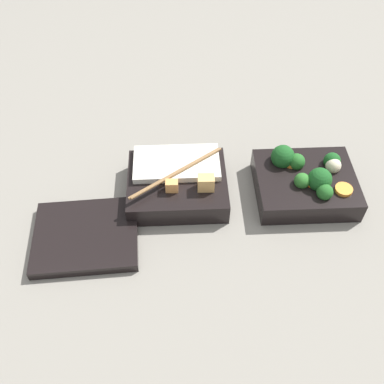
% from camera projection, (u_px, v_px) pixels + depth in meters
% --- Properties ---
extents(ground_plane, '(3.00, 3.00, 0.00)m').
position_uv_depth(ground_plane, '(241.00, 191.00, 0.84)').
color(ground_plane, gray).
extents(bento_tray_vegetable, '(0.18, 0.15, 0.08)m').
position_uv_depth(bento_tray_vegetable, '(306.00, 181.00, 0.82)').
color(bento_tray_vegetable, black).
rests_on(bento_tray_vegetable, ground_plane).
extents(bento_tray_rice, '(0.18, 0.15, 0.07)m').
position_uv_depth(bento_tray_rice, '(178.00, 183.00, 0.82)').
color(bento_tray_rice, black).
rests_on(bento_tray_rice, ground_plane).
extents(bento_lid, '(0.18, 0.15, 0.02)m').
position_uv_depth(bento_lid, '(86.00, 236.00, 0.77)').
color(bento_lid, black).
rests_on(bento_lid, ground_plane).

